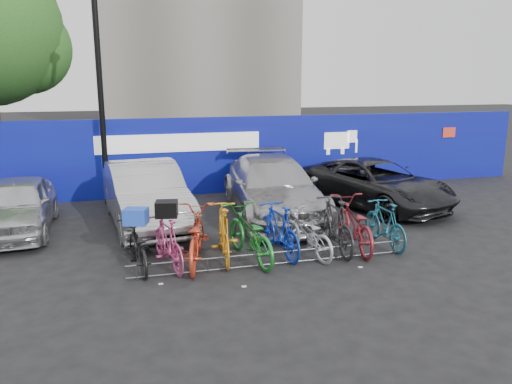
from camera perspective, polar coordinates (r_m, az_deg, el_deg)
name	(u,v)px	position (r m, az deg, el deg)	size (l,w,h in m)	color
ground	(265,256)	(10.36, 1.07, -7.30)	(100.00, 100.00, 0.00)	black
hoarding	(212,155)	(15.75, -5.04, 4.18)	(22.00, 0.18, 2.40)	#0B1A99
lamppost	(100,89)	(14.74, -17.37, 11.14)	(0.25, 0.50, 6.11)	black
bike_rack	(274,258)	(9.77, 2.07, -7.58)	(5.60, 0.03, 0.30)	#595B60
car_0	(17,206)	(12.99, -25.62, -1.41)	(1.54, 3.82, 1.30)	#B5B6BA
car_1	(145,195)	(12.59, -12.52, -0.28)	(1.64, 4.69, 1.55)	#A3A3A7
car_2	(273,187)	(13.16, 1.91, 0.54)	(2.14, 5.26, 1.53)	#A4A4A9
car_3	(375,184)	(14.51, 13.45, 0.94)	(2.19, 4.75, 1.32)	black
bike_0	(138,247)	(9.79, -13.39, -6.10)	(0.59, 1.71, 0.90)	black
bike_1	(168,242)	(9.72, -10.02, -5.69)	(0.48, 1.70, 1.02)	#C8417B
bike_2	(195,237)	(9.83, -6.97, -5.12)	(0.73, 2.10, 1.10)	red
bike_3	(224,233)	(9.98, -3.69, -4.65)	(0.54, 1.91, 1.15)	orange
bike_4	(250,235)	(9.95, -0.75, -4.91)	(0.71, 2.04, 1.07)	#1D7828
bike_5	(279,230)	(10.23, 2.65, -4.34)	(0.52, 1.83, 1.10)	#0E2EB7
bike_6	(307,234)	(10.31, 5.83, -4.77)	(0.61, 1.76, 0.92)	#A2A5AA
bike_7	(335,225)	(10.59, 9.03, -3.70)	(0.55, 1.94, 1.17)	#252527
bike_8	(354,224)	(10.81, 11.13, -3.64)	(0.72, 2.07, 1.09)	maroon
bike_9	(385,224)	(11.14, 14.52, -3.54)	(0.48, 1.68, 1.01)	#195C72
cargo_crate	(136,216)	(9.62, -13.57, -2.72)	(0.42, 0.32, 0.30)	blue
cargo_topcase	(167,209)	(9.53, -10.18, -1.91)	(0.41, 0.36, 0.30)	black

